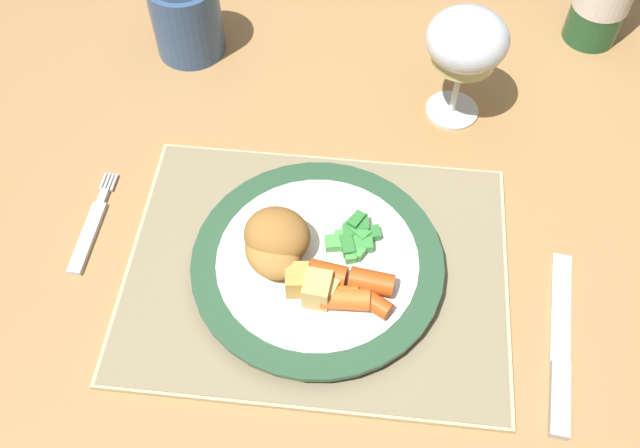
# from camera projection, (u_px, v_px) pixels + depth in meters

# --- Properties ---
(ground_plane) EXTENTS (6.00, 6.00, 0.00)m
(ground_plane) POSITION_uv_depth(u_px,v_px,m) (334.00, 388.00, 1.41)
(ground_plane) COLOR brown
(dining_table) EXTENTS (1.12, 0.82, 0.74)m
(dining_table) POSITION_uv_depth(u_px,v_px,m) (343.00, 195.00, 0.89)
(dining_table) COLOR #AD7F4C
(dining_table) RESTS_ON ground
(placemat) EXTENTS (0.37, 0.29, 0.01)m
(placemat) POSITION_uv_depth(u_px,v_px,m) (317.00, 270.00, 0.70)
(placemat) COLOR #CCB789
(placemat) RESTS_ON dining_table
(dinner_plate) EXTENTS (0.24, 0.24, 0.02)m
(dinner_plate) POSITION_uv_depth(u_px,v_px,m) (317.00, 264.00, 0.69)
(dinner_plate) COLOR white
(dinner_plate) RESTS_ON placemat
(breaded_croquettes) EXTENTS (0.08, 0.09, 0.05)m
(breaded_croquettes) POSITION_uv_depth(u_px,v_px,m) (275.00, 242.00, 0.67)
(breaded_croquettes) COLOR #B77F3D
(breaded_croquettes) RESTS_ON dinner_plate
(green_beans_pile) EXTENTS (0.05, 0.06, 0.02)m
(green_beans_pile) POSITION_uv_depth(u_px,v_px,m) (354.00, 237.00, 0.69)
(green_beans_pile) COLOR #4CA84C
(green_beans_pile) RESTS_ON dinner_plate
(glazed_carrots) EXTENTS (0.08, 0.05, 0.02)m
(glazed_carrots) POSITION_uv_depth(u_px,v_px,m) (348.00, 289.00, 0.65)
(glazed_carrots) COLOR #CC5119
(glazed_carrots) RESTS_ON dinner_plate
(fork) EXTENTS (0.02, 0.13, 0.01)m
(fork) POSITION_uv_depth(u_px,v_px,m) (91.00, 229.00, 0.73)
(fork) COLOR silver
(fork) RESTS_ON dining_table
(table_knife) EXTENTS (0.04, 0.19, 0.01)m
(table_knife) POSITION_uv_depth(u_px,v_px,m) (560.00, 356.00, 0.65)
(table_knife) COLOR silver
(table_knife) RESTS_ON dining_table
(wine_glass) EXTENTS (0.09, 0.09, 0.14)m
(wine_glass) POSITION_uv_depth(u_px,v_px,m) (466.00, 44.00, 0.74)
(wine_glass) COLOR silver
(wine_glass) RESTS_ON dining_table
(roast_potatoes) EXTENTS (0.06, 0.04, 0.03)m
(roast_potatoes) POSITION_uv_depth(u_px,v_px,m) (313.00, 286.00, 0.65)
(roast_potatoes) COLOR #E5BC66
(roast_potatoes) RESTS_ON dinner_plate
(drinking_cup) EXTENTS (0.08, 0.08, 0.09)m
(drinking_cup) POSITION_uv_depth(u_px,v_px,m) (186.00, 16.00, 0.85)
(drinking_cup) COLOR #385684
(drinking_cup) RESTS_ON dining_table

